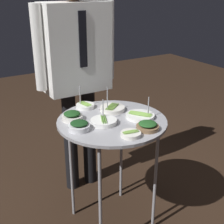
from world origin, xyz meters
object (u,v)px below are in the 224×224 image
(waiter_figure, at_px, (76,59))
(bowl_spinach_near_rim, at_px, (79,126))
(bowl_spinach_mid_left, at_px, (72,116))
(bowl_asparagus_center, at_px, (131,134))
(bowl_asparagus_front_center, at_px, (140,116))
(bowl_spinach_front_right, at_px, (148,126))
(bowl_asparagus_far_rim, at_px, (85,106))
(bowl_asparagus_front_left, at_px, (112,108))
(bowl_asparagus_back_left, at_px, (104,121))
(serving_cart, at_px, (112,128))

(waiter_figure, bearing_deg, bowl_spinach_near_rim, -114.71)
(bowl_spinach_mid_left, xyz_separation_m, bowl_asparagus_center, (0.18, -0.36, -0.01))
(bowl_asparagus_front_center, xyz_separation_m, bowl_spinach_front_right, (-0.06, -0.16, 0.01))
(bowl_asparagus_front_center, xyz_separation_m, bowl_asparagus_far_rim, (-0.22, 0.32, 0.00))
(bowl_asparagus_front_left, height_order, bowl_asparagus_front_center, bowl_asparagus_front_left)
(bowl_asparagus_front_left, relative_size, bowl_spinach_near_rim, 1.34)
(bowl_asparagus_center, distance_m, bowl_spinach_near_rim, 0.30)
(bowl_spinach_front_right, xyz_separation_m, bowl_asparagus_center, (-0.13, -0.02, -0.01))
(bowl_asparagus_front_center, bearing_deg, bowl_asparagus_back_left, 171.02)
(bowl_asparagus_far_rim, xyz_separation_m, bowl_spinach_near_rim, (-0.18, -0.28, 0.01))
(bowl_asparagus_front_left, xyz_separation_m, bowl_spinach_mid_left, (-0.28, -0.00, 0.01))
(bowl_asparagus_front_center, xyz_separation_m, bowl_asparagus_center, (-0.19, -0.18, 0.00))
(bowl_spinach_mid_left, xyz_separation_m, bowl_spinach_front_right, (0.31, -0.34, -0.00))
(bowl_asparagus_front_left, xyz_separation_m, bowl_asparagus_far_rim, (-0.13, 0.13, -0.00))
(bowl_asparagus_center, bearing_deg, bowl_spinach_mid_left, 116.66)
(bowl_asparagus_front_left, distance_m, bowl_spinach_front_right, 0.34)
(bowl_asparagus_front_left, height_order, bowl_spinach_front_right, bowl_asparagus_front_left)
(bowl_asparagus_back_left, height_order, bowl_asparagus_far_rim, bowl_asparagus_far_rim)
(bowl_asparagus_front_center, bearing_deg, bowl_asparagus_far_rim, 123.93)
(bowl_asparagus_back_left, height_order, bowl_spinach_near_rim, bowl_asparagus_back_left)
(bowl_spinach_mid_left, relative_size, waiter_figure, 0.08)
(bowl_spinach_front_right, bearing_deg, bowl_asparagus_front_center, 68.53)
(bowl_asparagus_front_left, relative_size, bowl_asparagus_front_center, 0.94)
(bowl_asparagus_front_center, xyz_separation_m, bowl_spinach_near_rim, (-0.40, 0.04, 0.01))
(bowl_spinach_near_rim, xyz_separation_m, waiter_figure, (0.24, 0.53, 0.25))
(serving_cart, bearing_deg, bowl_asparagus_back_left, -161.15)
(serving_cart, bearing_deg, bowl_spinach_front_right, -64.79)
(serving_cart, height_order, bowl_spinach_mid_left, bowl_spinach_mid_left)
(serving_cart, bearing_deg, waiter_figure, 88.44)
(bowl_asparagus_front_center, distance_m, waiter_figure, 0.64)
(serving_cart, height_order, bowl_spinach_near_rim, bowl_spinach_near_rim)
(bowl_asparagus_front_left, bearing_deg, bowl_spinach_front_right, -85.63)
(bowl_spinach_front_right, distance_m, bowl_spinach_near_rim, 0.39)
(bowl_spinach_mid_left, height_order, bowl_asparagus_center, bowl_spinach_mid_left)
(bowl_asparagus_back_left, relative_size, waiter_figure, 0.10)
(bowl_asparagus_far_rim, bearing_deg, bowl_spinach_front_right, -72.11)
(bowl_asparagus_center, bearing_deg, bowl_spinach_near_rim, 133.65)
(bowl_spinach_near_rim, bearing_deg, bowl_asparagus_center, -46.35)
(bowl_spinach_front_right, relative_size, bowl_asparagus_center, 1.16)
(bowl_asparagus_front_left, relative_size, waiter_figure, 0.10)
(bowl_asparagus_front_center, relative_size, bowl_spinach_near_rim, 1.43)
(bowl_asparagus_front_left, distance_m, bowl_asparagus_front_center, 0.21)
(bowl_spinach_near_rim, bearing_deg, bowl_asparagus_front_center, -5.23)
(bowl_spinach_near_rim, bearing_deg, serving_cart, 6.35)
(bowl_asparagus_front_left, relative_size, bowl_spinach_front_right, 1.28)
(bowl_asparagus_front_left, distance_m, bowl_spinach_mid_left, 0.28)
(bowl_spinach_mid_left, bearing_deg, bowl_asparagus_center, -63.34)
(bowl_asparagus_center, height_order, bowl_spinach_near_rim, bowl_spinach_near_rim)
(bowl_spinach_near_rim, height_order, waiter_figure, waiter_figure)
(bowl_spinach_mid_left, xyz_separation_m, bowl_spinach_near_rim, (-0.02, -0.15, -0.00))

